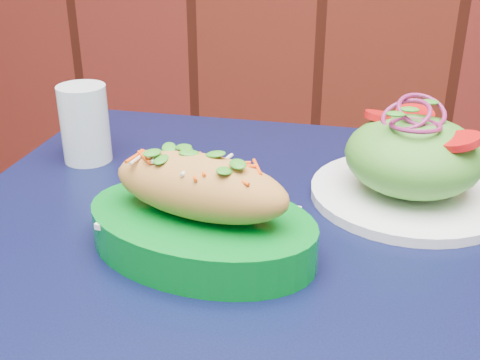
# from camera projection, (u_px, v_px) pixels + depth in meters

# --- Properties ---
(cafe_table) EXTENTS (0.81, 0.81, 0.75)m
(cafe_table) POSITION_uv_depth(u_px,v_px,m) (284.00, 327.00, 0.64)
(cafe_table) COLOR black
(cafe_table) RESTS_ON ground
(banh_mi_basket) EXTENTS (0.27, 0.21, 0.11)m
(banh_mi_basket) POSITION_uv_depth(u_px,v_px,m) (201.00, 214.00, 0.60)
(banh_mi_basket) COLOR #00741B
(banh_mi_basket) RESTS_ON cafe_table
(salad_plate) EXTENTS (0.23, 0.23, 0.12)m
(salad_plate) POSITION_uv_depth(u_px,v_px,m) (413.00, 163.00, 0.71)
(salad_plate) COLOR white
(salad_plate) RESTS_ON cafe_table
(water_glass) EXTENTS (0.07, 0.07, 0.11)m
(water_glass) POSITION_uv_depth(u_px,v_px,m) (85.00, 124.00, 0.81)
(water_glass) COLOR silver
(water_glass) RESTS_ON cafe_table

